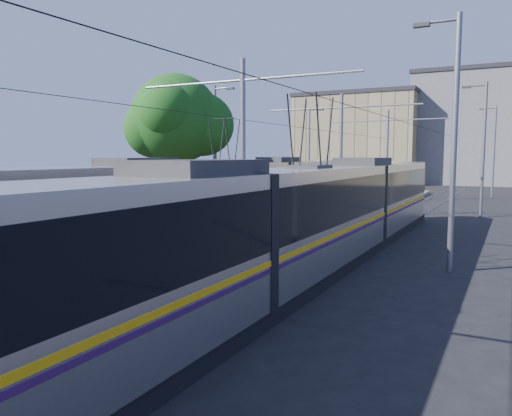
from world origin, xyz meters
The scene contains 13 objects.
ground centered at (0.00, 0.00, 0.00)m, with size 160.00×160.00×0.00m, color black.
platform centered at (0.00, 17.00, 0.15)m, with size 4.00×50.00×0.30m, color gray.
tactile_strip_left centered at (-1.45, 17.00, 0.30)m, with size 0.70×50.00×0.01m, color gray.
tactile_strip_right centered at (1.45, 17.00, 0.30)m, with size 0.70×50.00×0.01m, color gray.
rails centered at (0.00, 17.00, 0.02)m, with size 8.71×70.00×0.03m.
tram_left centered at (-3.60, 12.61, 1.70)m, with size 2.43×32.18×5.50m.
tram_right centered at (3.60, 5.74, 1.86)m, with size 2.43×30.47×5.50m.
catenary centered at (0.00, 14.15, 4.52)m, with size 9.20×70.00×7.00m.
street_lamps centered at (0.00, 21.00, 4.18)m, with size 15.18×38.22×8.00m.
shelter centered at (-0.19, 13.21, 1.54)m, with size 1.05×1.25×2.37m.
tree centered at (-8.52, 16.00, 5.75)m, with size 5.86×5.42×8.51m.
building_left centered at (-10.00, 60.00, 6.04)m, with size 16.32×12.24×12.06m.
building_centre centered at (6.00, 64.00, 7.24)m, with size 18.36×14.28×14.46m.
Camera 1 is at (9.22, -8.68, 3.68)m, focal length 35.00 mm.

